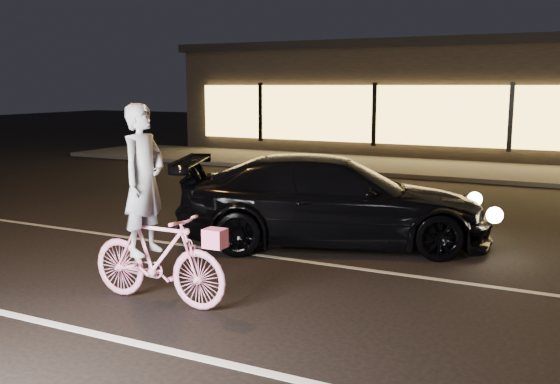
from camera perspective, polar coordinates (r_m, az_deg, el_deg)
The scene contains 7 objects.
ground at distance 7.11m, azimuth 5.90°, elevation -11.73°, with size 90.00×90.00×0.00m, color black.
lane_stripe_near at distance 5.84m, azimuth 0.48°, elevation -16.59°, with size 60.00×0.12×0.01m, color silver.
lane_stripe_far at distance 8.91m, azimuth 10.47°, elevation -7.35°, with size 60.00×0.10×0.01m, color gray.
sidewalk at distance 19.51m, azimuth 19.49°, elevation 1.70°, with size 30.00×4.00×0.12m, color #383533.
storefront at distance 25.28m, azimuth 21.47°, elevation 8.04°, with size 25.40×8.42×4.20m.
cyclist at distance 7.58m, azimuth -11.47°, elevation -3.77°, with size 1.90×0.65×2.39m.
sedan at distance 10.24m, azimuth 4.87°, elevation -0.79°, with size 5.45×3.77×1.47m.
Camera 1 is at (2.29, -6.21, 2.59)m, focal length 40.00 mm.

